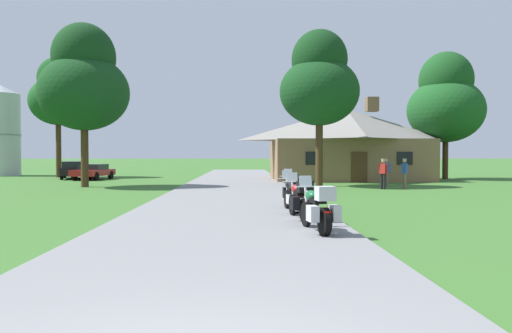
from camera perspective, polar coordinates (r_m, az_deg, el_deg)
The scene contains 17 objects.
ground_plane at distance 23.70m, azimuth -2.71°, elevation -3.22°, with size 500.00×500.00×0.00m, color #386628.
asphalt_driveway at distance 21.70m, azimuth -2.81°, elevation -3.56°, with size 6.40×80.00×0.06m, color slate.
motorcycle_green_nearest_to_camera at distance 11.58m, azimuth 7.26°, elevation -4.98°, with size 0.93×2.07×1.30m.
motorcycle_red_second_in_row at distance 13.89m, azimuth 5.22°, elevation -3.92°, with size 0.88×2.08×1.30m.
motorcycle_black_third_in_row at distance 15.83m, azimuth 4.27°, elevation -3.24°, with size 0.69×2.08×1.30m.
motorcycle_orange_farthest_in_row at distance 17.71m, azimuth 4.19°, elevation -2.79°, with size 0.75×2.08×1.30m.
stone_lodge at distance 38.38m, azimuth 10.48°, elevation 2.71°, with size 11.90×9.24×6.37m.
bystander_blue_shirt_near_lodge at distance 30.30m, azimuth 14.97°, elevation -0.51°, with size 0.55×0.25×1.67m.
bystander_red_shirt_beside_signpost at distance 27.73m, azimuth 14.65°, elevation -0.64°, with size 0.41×0.42×1.69m.
bystander_blue_shirt_by_tree at distance 28.56m, azimuth 16.98°, elevation -0.60°, with size 0.25×0.55×1.69m.
tree_left_near at distance 30.76m, azimuth -19.48°, elevation 9.30°, with size 5.25×5.25×9.64m.
tree_left_far at distance 45.07m, azimuth -22.16°, elevation 7.80°, with size 4.79×4.79×10.20m.
tree_right_of_lodge at distance 41.29m, azimuth 21.33°, elevation 7.11°, with size 5.90×5.90×9.98m.
tree_by_lodge_front at distance 29.98m, azimuth 7.43°, elevation 9.73°, with size 4.80×4.80×9.43m.
metal_silo_distant at distance 50.38m, azimuth -27.66°, elevation 3.75°, with size 3.37×3.37×8.28m.
parked_black_suv_far_left at distance 41.29m, azimuth -20.48°, elevation -0.29°, with size 3.01×4.93×1.40m.
parked_red_sedan_far_left at distance 39.42m, azimuth -18.52°, elevation -0.54°, with size 2.44×4.42×1.20m.
Camera 1 is at (0.48, -3.62, 1.88)m, focal length 34.18 mm.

